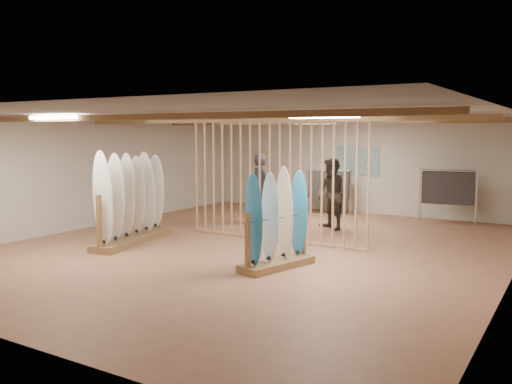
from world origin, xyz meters
The scene contains 14 objects.
floor centered at (0.00, 0.00, 0.00)m, with size 12.00×12.00×0.00m, color #A56C50.
ceiling centered at (0.00, 0.00, 2.80)m, with size 12.00×12.00×0.00m, color gray.
wall_back centered at (0.00, 6.00, 1.40)m, with size 12.00×12.00×0.00m, color beige.
wall_left centered at (-5.00, 0.00, 1.40)m, with size 12.00×12.00×0.00m, color beige.
ceiling_slats centered at (0.00, 0.00, 2.72)m, with size 9.50×6.12×0.10m, color olive.
light_panels centered at (0.00, 0.00, 2.74)m, with size 1.20×0.35×0.06m, color white.
bamboo_partition centered at (0.00, 0.80, 1.40)m, with size 4.45×0.05×2.78m.
poster centered at (0.00, 5.98, 1.60)m, with size 1.40×0.03×0.90m, color teal.
rack_left centered at (-2.62, -1.03, 0.69)m, with size 1.07×2.57×2.02m.
rack_right centered at (1.24, -1.31, 0.62)m, with size 0.88×1.65×1.83m.
clothing_rack_a centered at (-0.57, 5.16, 0.90)m, with size 1.25×0.64×1.38m.
clothing_rack_b centered at (2.87, 5.18, 0.99)m, with size 1.41×0.53×1.52m.
shopper_a centered at (-1.52, 2.78, 1.07)m, with size 0.78×0.53×2.14m, color #2B2D34.
shopper_b centered at (0.53, 2.83, 1.04)m, with size 1.00×0.78×2.08m, color #332E27.
Camera 1 is at (5.94, -9.78, 2.47)m, focal length 38.00 mm.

